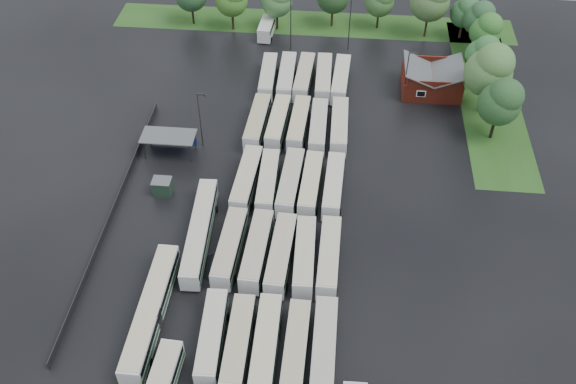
{
  "coord_description": "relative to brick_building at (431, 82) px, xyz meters",
  "views": [
    {
      "loc": [
        8.18,
        -53.0,
        63.85
      ],
      "look_at": [
        2.0,
        12.0,
        2.5
      ],
      "focal_mm": 40.0,
      "sensor_mm": 36.0,
      "label": 1
    }
  ],
  "objects": [
    {
      "name": "wash_shed",
      "position": [
        -41.2,
        -20.74,
        1.12
      ],
      "size": [
        8.2,
        4.2,
        3.58
      ],
      "color": "#2D2D30",
      "rests_on": "ground"
    },
    {
      "name": "bus_r2c0",
      "position": [
        -28.58,
        -41.27,
        -0.01
      ],
      "size": [
        3.06,
        12.22,
        3.38
      ],
      "rotation": [
        0.0,
        0.0,
        -0.04
      ],
      "color": "silver",
      "rests_on": "ground"
    },
    {
      "name": "utility_hut",
      "position": [
        -40.2,
        -30.17,
        -0.55
      ],
      "size": [
        2.7,
        2.2,
        2.62
      ],
      "color": "#192E1F",
      "rests_on": "ground"
    },
    {
      "name": "bus_r2c4",
      "position": [
        -15.72,
        -41.64,
        -0.02
      ],
      "size": [
        2.74,
        12.09,
        3.36
      ],
      "rotation": [
        0.0,
        0.0,
        -0.01
      ],
      "color": "silver",
      "rests_on": "ground"
    },
    {
      "name": "puddle_2",
      "position": [
        -30.0,
        -43.18,
        -1.86
      ],
      "size": [
        4.91,
        4.91,
        0.01
      ],
      "primitive_type": "cylinder",
      "color": "black",
      "rests_on": "ground"
    },
    {
      "name": "bus_r5c4",
      "position": [
        -15.63,
        -0.7,
        -0.01
      ],
      "size": [
        3.14,
        12.24,
        3.38
      ],
      "rotation": [
        0.0,
        0.0,
        -0.05
      ],
      "color": "silver",
      "rests_on": "ground"
    },
    {
      "name": "bus_r5c1",
      "position": [
        -25.07,
        -0.8,
        -0.0
      ],
      "size": [
        2.71,
        12.21,
        3.39
      ],
      "rotation": [
        0.0,
        0.0,
        0.01
      ],
      "color": "silver",
      "rests_on": "ground"
    },
    {
      "name": "artic_bus_west_b",
      "position": [
        -33.0,
        -38.81,
        -0.03
      ],
      "size": [
        3.3,
        17.89,
        3.3
      ],
      "rotation": [
        0.0,
        0.0,
        0.04
      ],
      "color": "silver",
      "rests_on": "ground"
    },
    {
      "name": "bus_r3c3",
      "position": [
        -18.98,
        -28.14,
        -0.05
      ],
      "size": [
        3.03,
        11.96,
        3.3
      ],
      "rotation": [
        0.0,
        0.0,
        -0.04
      ],
      "color": "silver",
      "rests_on": "ground"
    },
    {
      "name": "bus_r3c2",
      "position": [
        -21.92,
        -28.1,
        0.02
      ],
      "size": [
        3.21,
        12.43,
        3.43
      ],
      "rotation": [
        0.0,
        0.0,
        -0.05
      ],
      "color": "silver",
      "rests_on": "ground"
    },
    {
      "name": "bus_r1c3",
      "position": [
        -18.78,
        -55.52,
        -0.07
      ],
      "size": [
        2.67,
        11.75,
        3.26
      ],
      "rotation": [
        0.0,
        0.0,
        -0.02
      ],
      "color": "silver",
      "rests_on": "ground"
    },
    {
      "name": "bus_r4c2",
      "position": [
        -21.86,
        -14.03,
        -0.04
      ],
      "size": [
        3.02,
        12.01,
        3.32
      ],
      "rotation": [
        0.0,
        0.0,
        -0.04
      ],
      "color": "silver",
      "rests_on": "ground"
    },
    {
      "name": "artic_bus_west_c",
      "position": [
        -36.18,
        -52.12,
        0.04
      ],
      "size": [
        2.76,
        18.55,
        3.44
      ],
      "rotation": [
        0.0,
        0.0,
        -0.01
      ],
      "color": "silver",
      "rests_on": "ground"
    },
    {
      "name": "lamp_post_back_w",
      "position": [
        -25.39,
        11.81,
        4.48
      ],
      "size": [
        1.68,
        0.33,
        10.93
      ],
      "color": "#2D2D30",
      "rests_on": "ground"
    },
    {
      "name": "lamp_post_back_e",
      "position": [
        -14.5,
        12.66,
        4.49
      ],
      "size": [
        1.69,
        0.33,
        10.95
      ],
      "color": "#2D2D30",
      "rests_on": "ground"
    },
    {
      "name": "tree_east_0",
      "position": [
        8.97,
        -12.48,
        5.23
      ],
      "size": [
        6.66,
        6.66,
        11.04
      ],
      "color": "black",
      "rests_on": "ground"
    },
    {
      "name": "west_fence",
      "position": [
        -46.2,
        -34.77,
        -1.27
      ],
      "size": [
        0.1,
        50.0,
        1.2
      ],
      "primitive_type": "cube",
      "color": "#2D2D30",
      "rests_on": "ground"
    },
    {
      "name": "bus_r5c0",
      "position": [
        -28.33,
        -0.99,
        -0.07
      ],
      "size": [
        2.84,
        11.8,
        3.26
      ],
      "rotation": [
        0.0,
        0.0,
        0.03
      ],
      "color": "silver",
      "rests_on": "ground"
    },
    {
      "name": "bus_r2c1",
      "position": [
        -25.03,
        -41.44,
        0.02
      ],
      "size": [
        3.09,
        12.4,
        3.43
      ],
      "rotation": [
        0.0,
        0.0,
        -0.04
      ],
      "color": "silver",
      "rests_on": "ground"
    },
    {
      "name": "tree_east_4",
      "position": [
        9.35,
        16.03,
        4.16
      ],
      "size": [
        5.66,
        5.66,
        9.37
      ],
      "color": "#3C2A1E",
      "rests_on": "ground"
    },
    {
      "name": "bus_r1c4",
      "position": [
        -15.63,
        -55.14,
        0.01
      ],
      "size": [
        2.64,
        12.23,
        3.4
      ],
      "rotation": [
        0.0,
        0.0,
        -0.0
      ],
      "color": "silver",
      "rests_on": "ground"
    },
    {
      "name": "grass_strip_east",
      "position": [
        10.0,
        0.03,
        -1.86
      ],
      "size": [
        10.0,
        50.0,
        0.01
      ],
      "primitive_type": "cube",
      "color": "#244F18",
      "rests_on": "ground"
    },
    {
      "name": "bus_r2c3",
      "position": [
        -18.83,
        -41.79,
        -0.05
      ],
      "size": [
        2.83,
        11.93,
        3.3
      ],
      "rotation": [
        0.0,
        0.0,
        0.03
      ],
      "color": "silver",
      "rests_on": "ground"
    },
    {
      "name": "bus_r3c4",
      "position": [
        -15.71,
        -28.09,
        -0.06
      ],
      "size": [
        2.9,
        11.9,
        3.29
      ],
      "rotation": [
        0.0,
        0.0,
        -0.03
      ],
      "color": "silver",
      "rests_on": "ground"
    },
    {
      "name": "lamp_post_nw",
      "position": [
        -36.5,
        -18.61,
        3.8
      ],
      "size": [
        1.5,
        0.29,
        9.76
      ],
      "color": "#2D2D30",
      "rests_on": "ground"
    },
    {
      "name": "bus_r4c0",
      "position": [
        -28.47,
        -14.32,
        -0.0
      ],
      "size": [
        3.08,
        12.26,
        3.39
      ],
      "rotation": [
        0.0,
        0.0,
        -0.04
      ],
      "color": "silver",
      "rests_on": "ground"
    },
    {
      "name": "bus_r5c2",
      "position": [
        -22.03,
        -0.59,
        -0.02
      ],
      "size": [
        3.12,
        12.18,
        3.36
      ],
      "rotation": [
        0.0,
        0.0,
        -0.05
      ],
      "color": "silver",
      "rests_on": "ground"
    },
    {
      "name": "bus_r4c4",
      "position": [
        -15.41,
        -14.17,
        0.01
      ],
      "size": [
        2.7,
        12.28,
        3.41
      ],
      "rotation": [
        0.0,
        0.0,
        0.01
      ],
      "color": "silver",
      "rests_on": "ground"
    },
    {
      "name": "brick_building",
      "position": [
        0.0,
        0.0,
        0.0
      ],
      "size": [
        10.07,
        8.6,
        5.39
      ],
      "color": "maroon",
      "rests_on": "ground"
    },
    {
      "name": "bus_r5c3",
      "position": [
        -18.64,
        -0.6,
        -0.0
      ],
      "size": [
        2.77,
        12.22,
        3.39
      ],
      "rotation": [
        0.0,
        0.0,
        0.01
      ],
      "color": "silver",
      "rests_on": "ground"
    },
    {
      "name": "bus_r1c1",
      "position": [
        -25.29,
        -55.49,
        -0.04
      ],
      "size": [
        2.63,
        11.93,
        3.31
      ],
      "rotation": [
        0.0,
        0.0,
        0.01
      ],
      "color": "silver",
      "rests_on": "ground"
    },
    {
      "name": "tree_north_4",
      "position": [
        -8.93,
        21.28,
        4.15
      ],
      "size": [
        5.65,
        5.65,
        9.35
      ],
      "color": "black",
      "rests_on": "ground"
    },
    {
      "name": "bus_r3c0",
      "position": [
        -28.25,
        -28.09,
        0.02
      ],
      "size": [
        3.24,
        12.44,
        3.43
      ],
      "rotation": [
        0.0,
        0.0,
        -0.05
      ],
      "color": "silver",
      "rests_on": "ground"
    },
    {
      "name": "tree_east_3",
      "position": [
        10.04,
        11.4,
        4.19
      ],
      "size": [
        5.69,
        5.69,
        9.42
      ],
      "color": "black",
      "rests_on": "ground"
    },
    {
      "name": "lamp_post_ne",
      "position": [
        -4.75,
        -3.53,
        3.67
      ],
      "size": [
        1.47,
        0.29,
        9.53
      ],
      "color": "#2D2D30",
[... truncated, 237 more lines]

